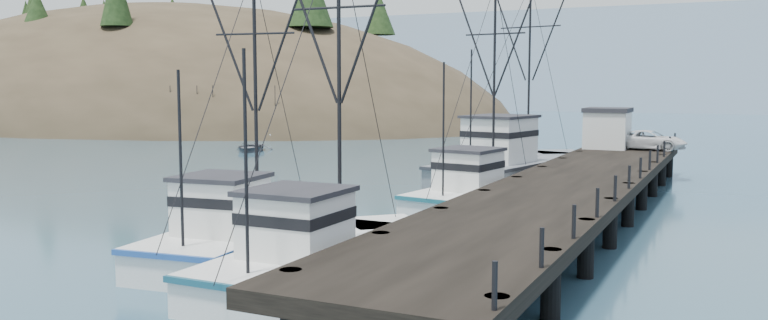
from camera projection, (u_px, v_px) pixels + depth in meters
ground at (84, 265)px, 26.88m from camera, size 400.00×400.00×0.00m
pier at (571, 186)px, 34.99m from camera, size 6.00×44.00×2.00m
headland at (131, 146)px, 130.16m from camera, size 134.80×78.00×51.00m
distant_ridge at (692, 111)px, 174.87m from camera, size 360.00×40.00×26.00m
distant_ridge_far at (503, 106)px, 209.91m from camera, size 180.00×25.00×18.00m
moored_sailboats at (232, 133)px, 91.98m from camera, size 21.86×20.33×6.35m
trawler_near at (324, 257)px, 24.55m from camera, size 3.89×11.78×11.92m
trawler_mid at (245, 236)px, 27.92m from camera, size 4.73×11.22×11.07m
trawler_far at (483, 194)px, 38.45m from camera, size 5.27×11.84×11.96m
work_vessel at (516, 169)px, 46.17m from camera, size 7.24×15.63×13.03m
pier_shed at (607, 128)px, 51.50m from camera, size 3.00×3.20×2.80m
pickup_truck at (650, 140)px, 50.37m from camera, size 4.94×2.59×1.33m
motorboat at (250, 151)px, 71.46m from camera, size 5.18×6.01×1.05m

